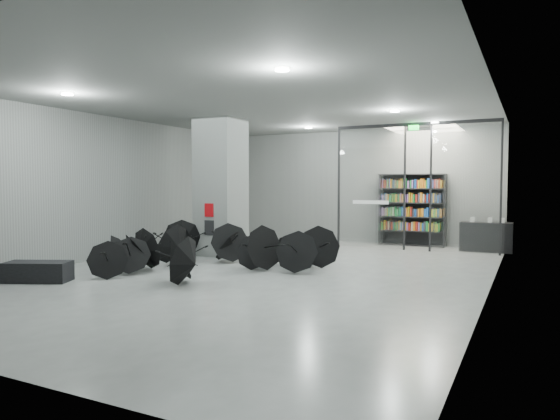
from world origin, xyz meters
The scene contains 10 objects.
room centered at (0.00, 0.00, 2.84)m, with size 14.00×14.02×4.01m.
column centered at (-2.50, 2.00, 2.00)m, with size 1.20×1.20×4.00m, color slate.
fire_cabinet centered at (-2.50, 1.38, 1.35)m, with size 0.28×0.04×0.38m, color #A50A07.
info_panel centered at (-2.50, 1.38, 0.85)m, with size 0.30×0.03×0.42m, color black.
exit_sign centered at (2.40, 5.30, 3.82)m, with size 0.30×0.06×0.15m, color #0CE533.
glass_partition centered at (2.39, 5.50, 2.18)m, with size 5.06×0.08×4.00m.
bench centered at (-3.74, -3.24, 0.22)m, with size 1.34×0.58×0.43m, color black.
bookshelf centered at (2.07, 6.75, 1.22)m, with size 2.21×0.44×2.43m, color black, non-canonical shape.
shop_counter centered at (4.46, 6.23, 0.46)m, with size 1.52×0.61×0.91m, color black.
umbrella_cluster centered at (-1.47, -0.16, 0.31)m, with size 5.55×4.67×1.28m.
Camera 1 is at (5.70, -10.45, 2.10)m, focal length 32.23 mm.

